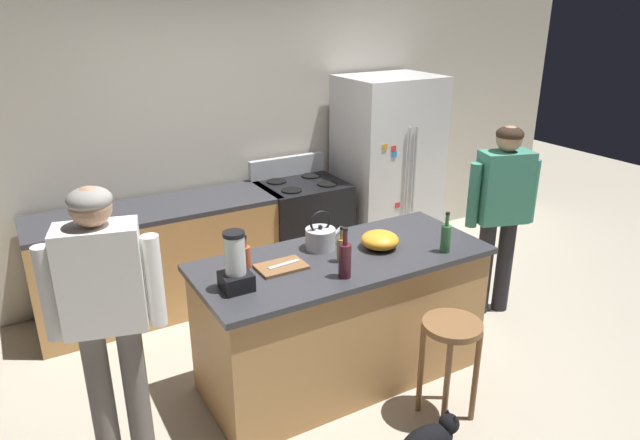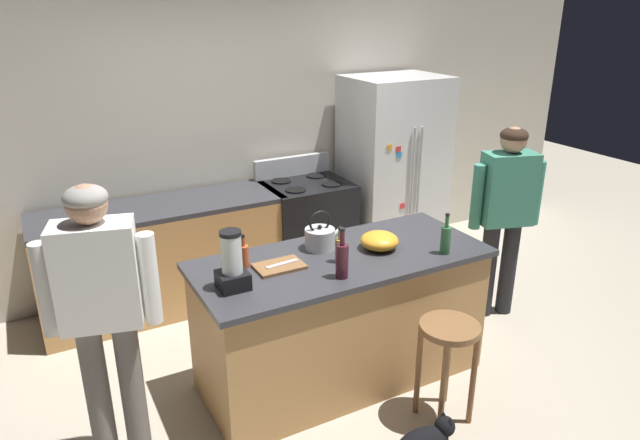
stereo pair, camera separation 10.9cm
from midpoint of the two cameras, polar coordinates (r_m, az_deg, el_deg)
The scene contains 18 objects.
ground_plane at distance 4.18m, azimuth 2.79°, elevation -15.11°, with size 14.00×14.00×0.00m, color #B2A893.
back_wall at distance 5.26m, azimuth -8.04°, elevation 8.60°, with size 8.00×0.10×2.70m, color beige.
kitchen_island at distance 3.93m, azimuth 2.91°, elevation -9.68°, with size 1.94×0.82×0.92m.
back_counter_run at distance 4.96m, azimuth -14.55°, elevation -3.57°, with size 2.00×0.64×0.92m.
refrigerator at distance 5.65m, azimuth 7.76°, elevation 4.84°, with size 0.90×0.73×1.81m.
stove_range at distance 5.34m, azimuth -0.78°, elevation -0.89°, with size 0.76×0.65×1.10m.
person_by_island_left at distance 3.16m, azimuth -19.93°, elevation -7.95°, with size 0.59×0.31×1.65m.
person_by_sink_right at distance 4.75m, azimuth 18.60°, elevation 1.35°, with size 0.59×0.33×1.58m.
bar_stool at distance 3.62m, azimuth 13.47°, elevation -12.12°, with size 0.36×0.36×0.67m.
blender_appliance at distance 3.28m, azimuth -7.80°, elevation -4.40°, with size 0.17×0.17×0.35m.
bottle_cooking_sauce at distance 3.56m, azimuth -6.73°, elevation -3.51°, with size 0.06×0.06×0.22m.
bottle_wine at distance 3.40m, azimuth 3.13°, elevation -3.95°, with size 0.08×0.08×0.32m.
bottle_vinegar at distance 3.61m, azimuth 2.85°, elevation -2.93°, with size 0.06×0.06×0.24m.
bottle_olive_oil at distance 3.82m, azimuth 13.18°, elevation -1.84°, with size 0.07×0.07×0.28m.
mixing_bowl at distance 3.82m, azimuth 6.74°, elevation -2.06°, with size 0.26×0.26×0.11m, color orange.
tea_kettle at distance 3.79m, azimuth 0.82°, elevation -1.76°, with size 0.28×0.20×0.27m.
cutting_board at distance 3.56m, azimuth -3.20°, elevation -4.62°, with size 0.30×0.20×0.02m, color brown.
chef_knife at distance 3.56m, azimuth -2.92°, elevation -4.37°, with size 0.22×0.03×0.01m, color #B7BABF.
Camera 2 is at (-1.72, -2.90, 2.46)m, focal length 32.20 mm.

